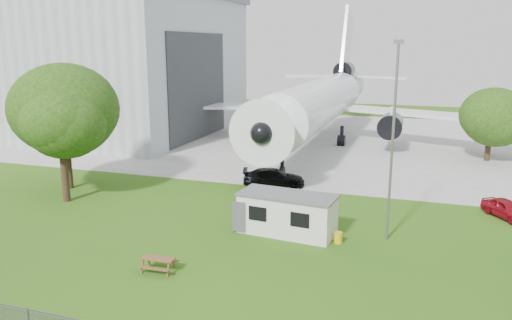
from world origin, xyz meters
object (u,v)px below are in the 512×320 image
(site_cabin, at_px, (287,214))
(hangar, at_px, (72,62))
(picnic_west, at_px, (158,271))
(airliner, at_px, (321,100))

(site_cabin, bearing_deg, hangar, 142.44)
(site_cabin, bearing_deg, picnic_west, -124.12)
(airliner, bearing_deg, site_cabin, -82.47)
(hangar, height_order, site_cabin, hangar)
(site_cabin, distance_m, picnic_west, 9.20)
(site_cabin, bearing_deg, airliner, 97.53)
(airliner, distance_m, picnic_west, 38.56)
(airliner, bearing_deg, hangar, 179.78)
(hangar, height_order, airliner, hangar)
(hangar, xyz_separation_m, picnic_west, (34.91, -38.32, -9.41))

